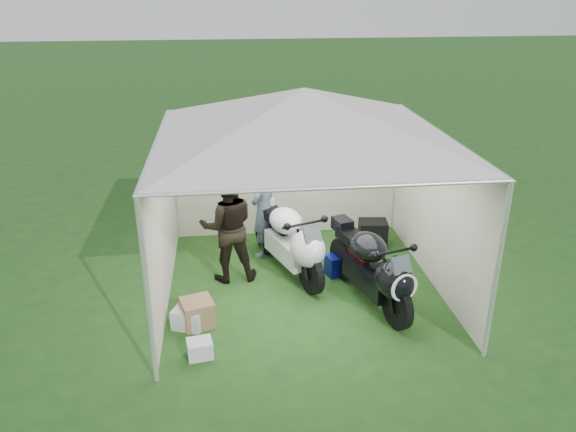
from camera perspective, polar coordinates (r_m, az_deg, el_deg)
name	(u,v)px	position (r m, az deg, el deg)	size (l,w,h in m)	color
ground	(302,285)	(8.67, 1.46, -7.02)	(80.00, 80.00, 0.00)	#1E3C18
canopy_tent	(304,119)	(7.75, 1.61, 9.87)	(5.66, 5.66, 3.00)	silver
motorcycle_white	(291,239)	(8.71, 0.29, -2.40)	(1.04, 2.10, 1.08)	black
motorcycle_black	(374,267)	(8.00, 8.68, -5.17)	(0.89, 2.11, 1.06)	black
paddock_stand	(340,264)	(8.95, 5.32, -4.91)	(0.44, 0.27, 0.33)	#121BAA
person_dark_jacket	(228,226)	(8.52, -6.16, -1.05)	(0.86, 0.67, 1.76)	black
person_blue_jacket	(264,210)	(9.27, -2.43, 0.63)	(0.60, 0.39, 1.63)	slate
equipment_box	(373,234)	(9.88, 8.60, -1.81)	(0.48, 0.38, 0.48)	black
crate_0	(189,318)	(7.75, -10.02, -10.15)	(0.41, 0.32, 0.27)	#B4B9BD
crate_1	(198,312)	(7.76, -9.18, -9.65)	(0.40, 0.40, 0.36)	olive
crate_2	(200,349)	(7.20, -8.95, -13.17)	(0.31, 0.25, 0.22)	silver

